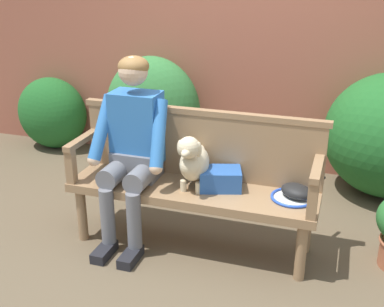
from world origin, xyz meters
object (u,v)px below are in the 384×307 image
(baseball_glove, at_px, (296,191))
(garden_bench, at_px, (192,195))
(tennis_racket, at_px, (295,196))
(sports_bag, at_px, (220,179))
(person_seated, at_px, (133,144))
(dog_on_bench, at_px, (193,161))

(baseball_glove, bearing_deg, garden_bench, -141.95)
(tennis_racket, xyz_separation_m, sports_bag, (-0.51, -0.02, 0.06))
(person_seated, distance_m, baseball_glove, 1.16)
(garden_bench, bearing_deg, dog_on_bench, -53.98)
(garden_bench, height_order, tennis_racket, tennis_racket)
(person_seated, height_order, dog_on_bench, person_seated)
(garden_bench, xyz_separation_m, dog_on_bench, (0.01, -0.02, 0.27))
(dog_on_bench, bearing_deg, baseball_glove, 7.09)
(tennis_racket, bearing_deg, baseball_glove, 4.58)
(tennis_racket, relative_size, sports_bag, 2.06)
(dog_on_bench, distance_m, baseball_glove, 0.71)
(tennis_racket, bearing_deg, person_seated, -176.24)
(dog_on_bench, xyz_separation_m, tennis_racket, (0.68, 0.08, -0.19))
(person_seated, distance_m, dog_on_bench, 0.45)
(garden_bench, height_order, baseball_glove, baseball_glove)
(tennis_racket, distance_m, baseball_glove, 0.04)
(tennis_racket, bearing_deg, sports_bag, -177.74)
(dog_on_bench, distance_m, tennis_racket, 0.71)
(baseball_glove, bearing_deg, tennis_racket, -142.76)
(person_seated, relative_size, tennis_racket, 2.31)
(person_seated, height_order, baseball_glove, person_seated)
(sports_bag, bearing_deg, garden_bench, -166.36)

